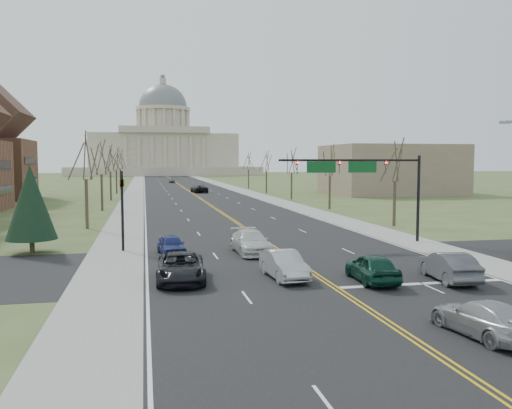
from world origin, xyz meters
name	(u,v)px	position (x,y,z in m)	size (l,w,h in m)	color
ground	(329,284)	(0.00, 0.00, 0.00)	(600.00, 600.00, 0.00)	#405028
road	(184,188)	(0.00, 110.00, 0.01)	(20.00, 380.00, 0.01)	black
cross_road	(299,264)	(0.00, 6.00, 0.01)	(120.00, 14.00, 0.01)	black
sidewalk_left	(136,188)	(-12.00, 110.00, 0.01)	(4.00, 380.00, 0.03)	gray
sidewalk_right	(231,187)	(12.00, 110.00, 0.01)	(4.00, 380.00, 0.03)	gray
center_line	(184,188)	(0.00, 110.00, 0.01)	(0.42, 380.00, 0.01)	gold
edge_line_left	(145,188)	(-9.80, 110.00, 0.01)	(0.15, 380.00, 0.01)	silver
edge_line_right	(222,187)	(9.80, 110.00, 0.01)	(0.15, 380.00, 0.01)	silver
stop_bar	(422,284)	(5.00, -1.00, 0.01)	(9.50, 0.50, 0.01)	silver
capitol	(164,146)	(0.00, 249.91, 14.20)	(90.00, 60.00, 50.00)	beige
signal_mast	(362,173)	(7.45, 13.50, 5.76)	(12.12, 0.44, 7.20)	black
signal_left	(122,202)	(-11.50, 13.50, 3.71)	(0.32, 0.36, 6.00)	black
tree_r_0	(395,163)	(15.50, 24.00, 6.55)	(3.74, 3.74, 8.50)	#3D3324
tree_l_0	(86,159)	(-15.50, 28.00, 6.94)	(3.96, 3.96, 9.00)	#3D3324
tree_r_1	(330,162)	(15.50, 44.00, 6.55)	(3.74, 3.74, 8.50)	#3D3324
tree_l_1	(101,160)	(-15.50, 48.00, 6.94)	(3.96, 3.96, 9.00)	#3D3324
tree_r_2	(292,162)	(15.50, 64.00, 6.55)	(3.74, 3.74, 8.50)	#3D3324
tree_l_2	(110,160)	(-15.50, 68.00, 6.94)	(3.96, 3.96, 9.00)	#3D3324
tree_r_3	(266,162)	(15.50, 84.00, 6.55)	(3.74, 3.74, 8.50)	#3D3324
tree_l_3	(116,160)	(-15.50, 88.00, 6.94)	(3.96, 3.96, 9.00)	#3D3324
tree_r_4	(248,162)	(15.50, 104.00, 6.55)	(3.74, 3.74, 8.50)	#3D3324
tree_l_4	(120,160)	(-15.50, 108.00, 6.94)	(3.96, 3.96, 9.00)	#3D3324
conifer_l	(31,202)	(-18.00, 14.00, 3.74)	(3.64, 3.64, 6.50)	#3D3324
bldg_right_mass	(391,170)	(40.00, 76.00, 5.00)	(25.00, 20.00, 10.00)	#776554
car_nb_inner_lead	(372,267)	(2.48, -0.02, 0.82)	(1.91, 4.74, 1.61)	#0B3426
car_nb_outer_lead	(449,266)	(6.81, -0.62, 0.83)	(1.73, 4.97, 1.64)	#4D4E54
car_nb_inner_second	(483,318)	(2.82, -9.63, 0.71)	(1.95, 4.80, 1.39)	#999BA0
car_sb_inner_lead	(284,265)	(-2.10, 1.82, 0.80)	(1.67, 4.79, 1.58)	#A2A6AA
car_sb_outer_lead	(181,267)	(-7.94, 2.29, 0.80)	(2.62, 5.68, 1.58)	black
car_sb_inner_second	(251,242)	(-2.32, 10.52, 0.84)	(2.32, 5.71, 1.66)	silver
car_sb_outer_second	(171,245)	(-8.03, 11.03, 0.73)	(1.69, 4.20, 1.43)	navy
car_far_nb	(199,189)	(1.61, 87.73, 0.85)	(2.78, 6.03, 1.68)	black
car_far_sb	(172,180)	(-1.46, 140.91, 0.79)	(1.84, 4.56, 1.56)	#575B60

